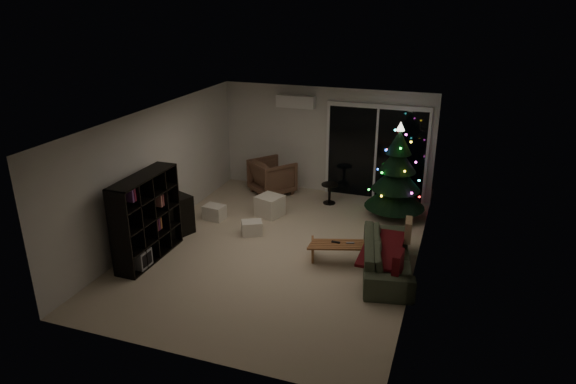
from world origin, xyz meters
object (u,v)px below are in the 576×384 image
Objects in this scene: media_cabinet at (162,221)px; sofa at (387,256)px; coffee_table at (344,254)px; bookshelf at (137,216)px; christmas_tree at (397,171)px; armchair at (272,177)px.

media_cabinet reaches higher than sofa.
coffee_table is at bearing 75.36° from sofa.
bookshelf is 0.76× the size of christmas_tree.
armchair is 4.28m from sofa.
christmas_tree is at bearing 59.67° from coffee_table.
sofa is at bearing 24.71° from media_cabinet.
sofa reaches higher than coffee_table.
bookshelf is at bearing -140.88° from christmas_tree.
media_cabinet is 3.23m from armchair.
bookshelf reaches higher than armchair.
coffee_table is (2.41, -2.81, -0.22)m from armchair.
media_cabinet is at bearing 165.99° from coffee_table.
bookshelf reaches higher than sofa.
media_cabinet is 0.61× the size of sofa.
christmas_tree is (0.54, 2.36, 0.84)m from coffee_table.
christmas_tree is (4.07, 3.31, 0.25)m from bookshelf.
bookshelf is 0.77× the size of sofa.
bookshelf is 1.73× the size of armchair.
christmas_tree is at bearing -5.66° from sofa.
media_cabinet is 0.60× the size of christmas_tree.
coffee_table is 0.58× the size of christmas_tree.
bookshelf is at bearing 177.37° from coffee_table.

